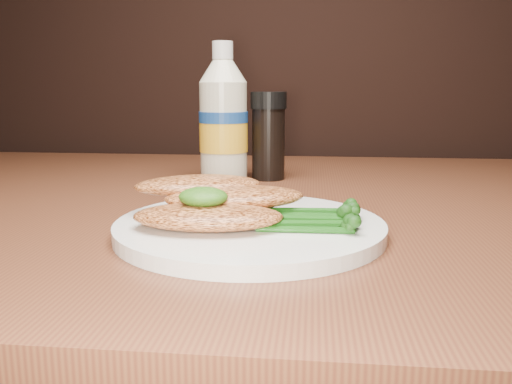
# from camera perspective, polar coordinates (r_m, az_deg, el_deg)

# --- Properties ---
(plate) EXTENTS (0.25, 0.25, 0.01)m
(plate) POSITION_cam_1_polar(r_m,az_deg,el_deg) (0.50, -0.66, -3.84)
(plate) COLOR white
(plate) RESTS_ON dining_table
(chicken_front) EXTENTS (0.14, 0.08, 0.02)m
(chicken_front) POSITION_cam_1_polar(r_m,az_deg,el_deg) (0.47, -5.15, -2.62)
(chicken_front) COLOR #DD8046
(chicken_front) RESTS_ON plate
(chicken_mid) EXTENTS (0.15, 0.10, 0.02)m
(chicken_mid) POSITION_cam_1_polar(r_m,az_deg,el_deg) (0.51, -2.28, -0.57)
(chicken_mid) COLOR #DD8046
(chicken_mid) RESTS_ON plate
(chicken_back) EXTENTS (0.14, 0.10, 0.02)m
(chicken_back) POSITION_cam_1_polar(r_m,az_deg,el_deg) (0.53, -6.22, 0.73)
(chicken_back) COLOR #DD8046
(chicken_back) RESTS_ON plate
(pesto_front) EXTENTS (0.06, 0.05, 0.02)m
(pesto_front) POSITION_cam_1_polar(r_m,az_deg,el_deg) (0.48, -5.67, -0.51)
(pesto_front) COLOR #093608
(pesto_front) RESTS_ON chicken_front
(broccolini_bundle) EXTENTS (0.13, 0.11, 0.02)m
(broccolini_bundle) POSITION_cam_1_polar(r_m,az_deg,el_deg) (0.49, 5.44, -2.37)
(broccolini_bundle) COLOR #175212
(broccolini_bundle) RESTS_ON plate
(mayo_bottle) EXTENTS (0.07, 0.07, 0.20)m
(mayo_bottle) POSITION_cam_1_polar(r_m,az_deg,el_deg) (0.77, -3.51, 8.48)
(mayo_bottle) COLOR beige
(mayo_bottle) RESTS_ON dining_table
(pepper_grinder) EXTENTS (0.06, 0.06, 0.13)m
(pepper_grinder) POSITION_cam_1_polar(r_m,az_deg,el_deg) (0.79, 1.34, 6.00)
(pepper_grinder) COLOR black
(pepper_grinder) RESTS_ON dining_table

